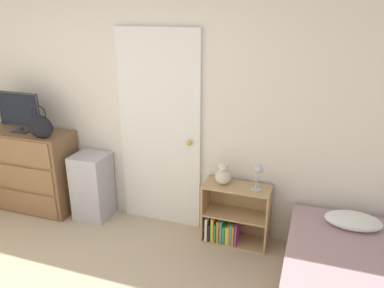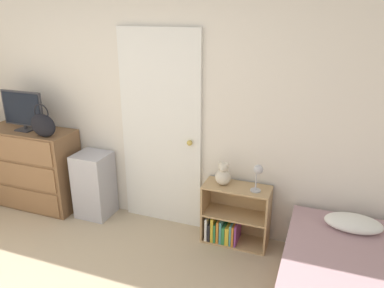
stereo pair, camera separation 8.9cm
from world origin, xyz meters
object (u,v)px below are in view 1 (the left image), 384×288
dresser (30,170)px  teddy_bear (223,174)px  desk_lamp (258,172)px  tv (19,111)px  storage_bin (93,186)px  bookshelf (231,219)px  handbag (40,126)px

dresser → teddy_bear: size_ratio=4.55×
dresser → desk_lamp: 2.60m
tv → storage_bin: 1.12m
dresser → teddy_bear: 2.26m
storage_bin → bookshelf: size_ratio=1.13×
desk_lamp → storage_bin: bearing=179.8°
bookshelf → desk_lamp: (0.24, -0.04, 0.56)m
handbag → teddy_bear: 1.94m
tv → storage_bin: (0.80, 0.06, -0.79)m
tv → teddy_bear: (2.25, 0.09, -0.45)m
bookshelf → tv: bearing=-177.7°
handbag → desk_lamp: handbag is taller
handbag → desk_lamp: size_ratio=1.33×
bookshelf → desk_lamp: 0.61m
teddy_bear → handbag: bearing=-173.8°
dresser → tv: 0.69m
dresser → storage_bin: (0.79, 0.04, -0.10)m
teddy_bear → bookshelf: bearing=2.1°
storage_bin → teddy_bear: 1.50m
bookshelf → dresser: bearing=-178.1°
storage_bin → desk_lamp: (1.79, -0.01, 0.43)m
teddy_bear → dresser: bearing=-178.1°
tv → bookshelf: bearing=2.3°
desk_lamp → bookshelf: bearing=169.9°
dresser → storage_bin: bearing=3.2°
handbag → desk_lamp: bearing=4.3°
tv → bookshelf: tv is taller
dresser → teddy_bear: (2.25, 0.08, 0.24)m
dresser → teddy_bear: dresser is taller
handbag → bookshelf: 2.16m
dresser → handbag: (0.35, -0.13, 0.60)m
handbag → bookshelf: bearing=6.0°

